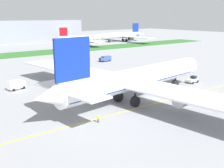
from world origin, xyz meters
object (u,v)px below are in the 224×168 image
at_px(service_truck_fuel_bowser, 16,85).
at_px(pushback_tug, 193,80).
at_px(airliner_foreground, 134,79).
at_px(parked_airliner_far_right, 123,35).
at_px(service_truck_baggage_loader, 66,67).
at_px(ground_crew_wingwalker_port, 98,118).
at_px(service_truck_catering_van, 105,59).
at_px(parked_airliner_far_centre, 81,38).

bearing_deg(service_truck_fuel_bowser, pushback_tug, -28.14).
height_order(airliner_foreground, service_truck_fuel_bowser, airliner_foreground).
bearing_deg(parked_airliner_far_right, service_truck_baggage_loader, -139.31).
xyz_separation_m(service_truck_fuel_bowser, parked_airliner_far_right, (128.68, 105.08, 3.61)).
bearing_deg(airliner_foreground, ground_crew_wingwalker_port, -157.93).
bearing_deg(service_truck_catering_van, pushback_tug, -92.61).
xyz_separation_m(airliner_foreground, parked_airliner_far_centre, (68.39, 140.81, -1.61)).
height_order(ground_crew_wingwalker_port, service_truck_catering_van, service_truck_catering_van).
bearing_deg(service_truck_baggage_loader, parked_airliner_far_centre, 55.84).
relative_size(pushback_tug, service_truck_baggage_loader, 1.13).
xyz_separation_m(pushback_tug, service_truck_fuel_bowser, (-50.72, 27.12, 0.57)).
xyz_separation_m(pushback_tug, ground_crew_wingwalker_port, (-45.88, -10.28, 0.02)).
bearing_deg(pushback_tug, ground_crew_wingwalker_port, -167.37).
height_order(ground_crew_wingwalker_port, parked_airliner_far_right, parked_airliner_far_right).
height_order(service_truck_fuel_bowser, service_truck_catering_van, service_truck_fuel_bowser).
bearing_deg(parked_airliner_far_right, service_truck_fuel_bowser, -140.76).
xyz_separation_m(ground_crew_wingwalker_port, parked_airliner_far_right, (123.83, 142.48, 4.17)).
height_order(service_truck_baggage_loader, parked_airliner_far_centre, parked_airliner_far_centre).
bearing_deg(parked_airliner_far_centre, airliner_foreground, -115.91).
bearing_deg(parked_airliner_far_right, ground_crew_wingwalker_port, -130.99).
relative_size(parked_airliner_far_centre, parked_airliner_far_right, 1.00).
distance_m(service_truck_baggage_loader, parked_airliner_far_right, 135.29).
relative_size(airliner_foreground, parked_airliner_far_centre, 1.34).
xyz_separation_m(ground_crew_wingwalker_port, service_truck_baggage_loader, (21.28, 54.30, 0.65)).
bearing_deg(parked_airliner_far_right, service_truck_catering_van, -133.96).
xyz_separation_m(service_truck_fuel_bowser, service_truck_catering_van, (53.18, 26.80, -0.17)).
height_order(ground_crew_wingwalker_port, service_truck_baggage_loader, service_truck_baggage_loader).
distance_m(pushback_tug, parked_airliner_far_right, 153.53).
xyz_separation_m(ground_crew_wingwalker_port, parked_airliner_far_centre, (84.38, 147.29, 3.42)).
relative_size(airliner_foreground, parked_airliner_far_right, 1.34).
bearing_deg(pushback_tug, parked_airliner_far_centre, 74.30).
height_order(ground_crew_wingwalker_port, parked_airliner_far_centre, parked_airliner_far_centre).
relative_size(ground_crew_wingwalker_port, parked_airliner_far_centre, 0.02).
distance_m(service_truck_catering_van, parked_airliner_far_centre, 90.61).
distance_m(pushback_tug, service_truck_fuel_bowser, 57.52).
bearing_deg(service_truck_catering_van, service_truck_baggage_loader, -159.89).
xyz_separation_m(airliner_foreground, parked_airliner_far_right, (107.84, 136.00, -0.87)).
height_order(airliner_foreground, parked_airliner_far_right, airliner_foreground).
bearing_deg(service_truck_fuel_bowser, service_truck_baggage_loader, 32.89).
bearing_deg(service_truck_baggage_loader, service_truck_catering_van, 20.11).
height_order(pushback_tug, ground_crew_wingwalker_port, pushback_tug).
bearing_deg(service_truck_baggage_loader, ground_crew_wingwalker_port, -111.40).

